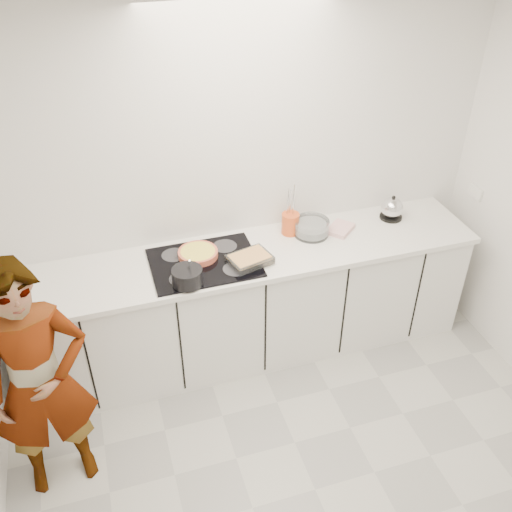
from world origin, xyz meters
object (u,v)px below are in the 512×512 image
object	(u,v)px
hob	(204,263)
utensil_crock	(290,224)
saucepan	(187,276)
mixing_bowl	(311,228)
tart_dish	(198,253)
kettle	(392,209)
cook	(40,384)
baking_dish	(250,259)

from	to	relation	value
hob	utensil_crock	xyz separation A→B (m)	(0.68, 0.19, 0.07)
saucepan	mixing_bowl	world-z (taller)	saucepan
tart_dish	kettle	size ratio (longest dim) A/B	1.53
hob	utensil_crock	bearing A→B (deg)	15.16
kettle	cook	world-z (taller)	cook
mixing_bowl	cook	size ratio (longest dim) A/B	0.17
mixing_bowl	cook	distance (m)	2.08
mixing_bowl	utensil_crock	xyz separation A→B (m)	(-0.14, 0.07, 0.03)
kettle	utensil_crock	distance (m)	0.80
baking_dish	saucepan	bearing A→B (deg)	-167.39
kettle	saucepan	bearing A→B (deg)	-167.94
kettle	utensil_crock	size ratio (longest dim) A/B	1.21
hob	tart_dish	bearing A→B (deg)	108.45
saucepan	kettle	distance (m)	1.68
cook	hob	bearing A→B (deg)	24.46
kettle	tart_dish	bearing A→B (deg)	-177.08
tart_dish	baking_dish	world-z (taller)	baking_dish
mixing_bowl	utensil_crock	bearing A→B (deg)	154.68
mixing_bowl	kettle	distance (m)	0.66
hob	baking_dish	xyz separation A→B (m)	(0.29, -0.10, 0.04)
baking_dish	kettle	xyz separation A→B (m)	(1.19, 0.25, 0.04)
hob	mixing_bowl	size ratio (longest dim) A/B	2.63
baking_dish	kettle	size ratio (longest dim) A/B	1.66
mixing_bowl	kettle	bearing A→B (deg)	2.82
hob	mixing_bowl	xyz separation A→B (m)	(0.82, 0.12, 0.05)
hob	utensil_crock	distance (m)	0.71
saucepan	mixing_bowl	distance (m)	1.03
baking_dish	mixing_bowl	bearing A→B (deg)	22.30
saucepan	utensil_crock	xyz separation A→B (m)	(0.84, 0.38, 0.01)
hob	utensil_crock	size ratio (longest dim) A/B	4.53
baking_dish	mixing_bowl	xyz separation A→B (m)	(0.53, 0.22, 0.01)
mixing_bowl	cook	xyz separation A→B (m)	(-1.91, -0.80, -0.16)
kettle	utensil_crock	world-z (taller)	kettle
hob	saucepan	world-z (taller)	saucepan
hob	cook	size ratio (longest dim) A/B	0.45
baking_dish	kettle	distance (m)	1.22
hob	cook	xyz separation A→B (m)	(-1.09, -0.68, -0.12)
hob	kettle	xyz separation A→B (m)	(1.49, 0.15, 0.07)
hob	baking_dish	bearing A→B (deg)	-18.77
tart_dish	cook	size ratio (longest dim) A/B	0.18
cook	kettle	bearing A→B (deg)	10.41
tart_dish	utensil_crock	bearing A→B (deg)	8.85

